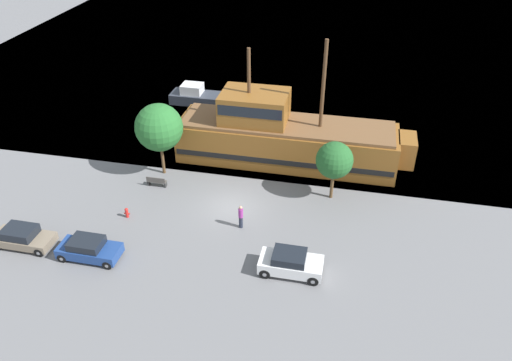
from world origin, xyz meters
name	(u,v)px	position (x,y,z in m)	size (l,w,h in m)	color
ground_plane	(232,207)	(0.00, 0.00, 0.00)	(160.00, 160.00, 0.00)	slate
water_surface	(307,31)	(0.00, 44.00, 0.00)	(80.00, 80.00, 0.00)	#38667F
pirate_ship	(284,137)	(2.56, 7.45, 2.16)	(19.13, 4.80, 10.45)	brown
moored_boat_dockside	(195,96)	(-8.16, 16.92, 0.74)	(5.18, 2.28, 1.97)	#2D333D
parked_car_curb_front	(22,237)	(-12.31, -6.97, 0.67)	(4.00, 1.79, 1.37)	#7F705B
parked_car_curb_mid	(89,249)	(-7.48, -7.15, 0.69)	(3.93, 1.78, 1.40)	navy
parked_car_curb_rear	(291,263)	(5.22, -5.85, 0.75)	(3.88, 1.86, 1.52)	white
fire_hydrant	(127,212)	(-6.94, -2.74, 0.41)	(0.42, 0.25, 0.76)	red
bench_promenade_east	(156,182)	(-6.34, 1.40, 0.43)	(1.51, 0.45, 0.85)	#4C4742
pedestrian_walking_near	(241,217)	(1.22, -2.17, 0.92)	(0.32, 0.32, 1.79)	#232838
tree_row_east	(159,127)	(-6.49, 3.38, 4.09)	(3.69, 3.69, 5.95)	brown
tree_row_mideast	(334,160)	(6.99, 2.73, 3.23)	(2.71, 2.71, 4.60)	brown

